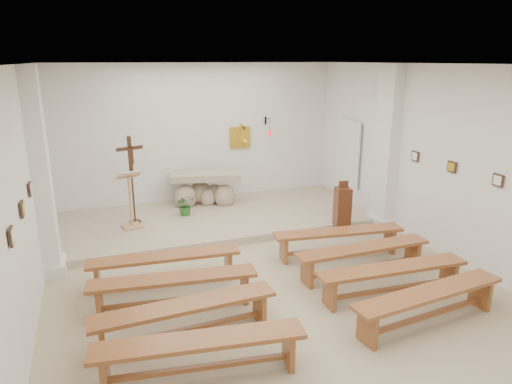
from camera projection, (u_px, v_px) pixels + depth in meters
name	position (u px, v px, depth m)	size (l,w,h in m)	color
ground	(276.00, 291.00, 7.30)	(7.00, 10.00, 0.00)	#BFAE8A
wall_left	(18.00, 212.00, 5.65)	(0.02, 10.00, 3.50)	white
wall_right	(461.00, 168.00, 7.97)	(0.02, 10.00, 3.50)	white
wall_back	(200.00, 136.00, 11.31)	(7.00, 0.02, 3.50)	white
ceiling	(279.00, 65.00, 6.32)	(7.00, 10.00, 0.02)	silver
sanctuary_platform	(217.00, 218.00, 10.43)	(6.98, 3.00, 0.15)	#BAA98F
pilaster_left	(41.00, 174.00, 7.49)	(0.26, 0.55, 3.50)	white
pilaster_right	(387.00, 148.00, 9.73)	(0.26, 0.55, 3.50)	white
gold_wall_relief	(240.00, 137.00, 11.65)	(0.55, 0.04, 0.55)	yellow
sanctuary_lamp	(269.00, 131.00, 11.61)	(0.11, 0.36, 0.44)	black
station_frame_left_front	(11.00, 236.00, 4.95)	(0.03, 0.20, 0.20)	#392519
station_frame_left_mid	(22.00, 209.00, 5.85)	(0.03, 0.20, 0.20)	#392519
station_frame_left_rear	(30.00, 189.00, 6.75)	(0.03, 0.20, 0.20)	#392519
station_frame_right_front	(498.00, 180.00, 7.25)	(0.03, 0.20, 0.20)	#392519
station_frame_right_mid	(452.00, 167.00, 8.15)	(0.03, 0.20, 0.20)	#392519
station_frame_right_rear	(415.00, 156.00, 9.05)	(0.03, 0.20, 0.20)	#392519
radiator_left	(51.00, 243.00, 8.52)	(0.10, 0.85, 0.52)	silver
radiator_right	(366.00, 204.00, 10.79)	(0.10, 0.85, 0.52)	silver
altar	(205.00, 191.00, 11.12)	(1.77, 0.99, 0.86)	#BAAA8E
lectern	(130.00, 200.00, 9.47)	(0.52, 0.47, 1.26)	tan
crucifix_stand	(132.00, 174.00, 9.64)	(0.56, 0.25, 1.89)	#362111
potted_plant	(186.00, 205.00, 10.36)	(0.43, 0.38, 0.48)	#295F26
donation_pedestal	(342.00, 210.00, 9.63)	(0.36, 0.36, 1.15)	#522917
bench_left_front	(165.00, 262.00, 7.43)	(2.47, 0.58, 0.52)	brown
bench_right_front	(338.00, 237.00, 8.50)	(2.48, 0.72, 0.52)	brown
bench_left_second	(174.00, 285.00, 6.69)	(2.48, 0.68, 0.52)	brown
bench_right_second	(363.00, 254.00, 7.76)	(2.45, 0.42, 0.52)	brown
bench_left_third	(185.00, 313.00, 5.95)	(2.46, 0.51, 0.52)	brown
bench_right_third	(392.00, 274.00, 7.02)	(2.46, 0.53, 0.52)	brown
bench_left_fourth	(200.00, 348.00, 5.21)	(2.48, 0.72, 0.52)	brown
bench_right_fourth	(429.00, 299.00, 6.28)	(2.47, 0.64, 0.52)	brown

